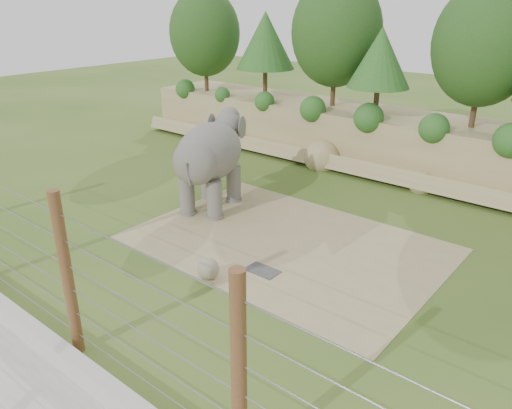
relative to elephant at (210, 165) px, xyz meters
The scene contains 8 objects.
ground 5.42m from the elephant, 45.28° to the right, with size 90.00×90.00×0.00m, color #3C5E1C.
back_embankment 10.20m from the elephant, 65.05° to the left, with size 30.00×5.52×8.77m.
dirt_patch 4.51m from the elephant, ahead, with size 10.00×7.00×0.02m, color tan.
drain_grate 5.60m from the elephant, 29.17° to the right, with size 1.00×0.60×0.03m, color #262628.
elephant is the anchor object (origin of this frame).
stone_ball 5.59m from the elephant, 46.80° to the right, with size 0.64×0.64×0.64m, color gray.
retaining_wall 9.49m from the elephant, 67.33° to the right, with size 26.00×0.35×0.50m, color #ABA89F.
barrier_fence 8.92m from the elephant, 66.09° to the right, with size 20.26×0.26×4.00m.
Camera 1 is at (9.20, -9.17, 7.63)m, focal length 35.00 mm.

